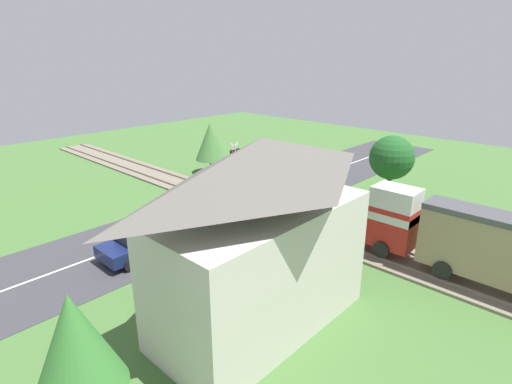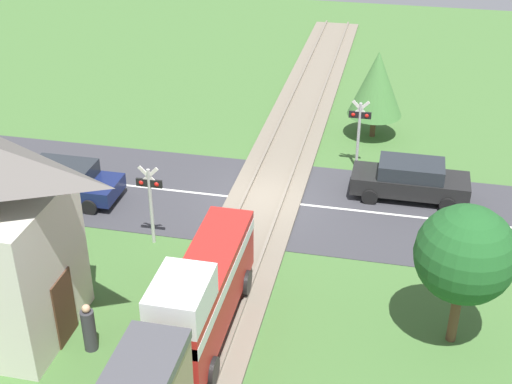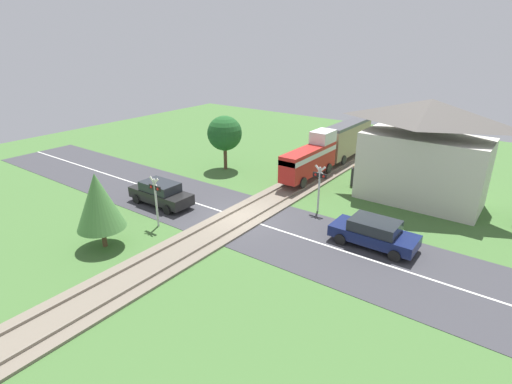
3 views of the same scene
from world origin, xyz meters
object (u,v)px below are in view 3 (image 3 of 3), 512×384
at_px(crossing_signal_east_approach, 319,182).
at_px(station_building, 424,154).
at_px(car_far_side, 374,232).
at_px(crossing_signal_west_approach, 156,195).
at_px(pedestrian_by_station, 354,176).
at_px(car_near_crossing, 161,193).
at_px(train, 332,146).

height_order(crossing_signal_east_approach, station_building, station_building).
height_order(car_far_side, crossing_signal_east_approach, crossing_signal_east_approach).
relative_size(crossing_signal_west_approach, crossing_signal_east_approach, 1.00).
bearing_deg(pedestrian_by_station, crossing_signal_east_approach, -88.92).
xyz_separation_m(car_far_side, crossing_signal_west_approach, (-10.66, -5.04, 1.14)).
bearing_deg(car_near_crossing, station_building, 38.33).
xyz_separation_m(train, station_building, (7.61, -2.79, 1.36)).
height_order(crossing_signal_east_approach, pedestrian_by_station, crossing_signal_east_approach).
bearing_deg(car_far_side, crossing_signal_east_approach, 153.55).
relative_size(train, crossing_signal_west_approach, 4.42).
height_order(car_near_crossing, crossing_signal_east_approach, crossing_signal_east_approach).
bearing_deg(crossing_signal_west_approach, pedestrian_by_station, 63.94).
distance_m(train, pedestrian_by_station, 4.11).
distance_m(train, crossing_signal_west_approach, 15.53).
distance_m(car_near_crossing, crossing_signal_west_approach, 3.28).
distance_m(train, crossing_signal_east_approach, 8.60).
relative_size(crossing_signal_west_approach, pedestrian_by_station, 1.93).
xyz_separation_m(car_near_crossing, crossing_signal_west_approach, (2.20, -2.16, 1.11)).
distance_m(car_near_crossing, station_building, 16.71).
bearing_deg(crossing_signal_east_approach, crossing_signal_west_approach, -131.28).
bearing_deg(crossing_signal_west_approach, station_building, 49.06).
bearing_deg(train, car_near_crossing, -112.35).
bearing_deg(train, crossing_signal_west_approach, -101.74).
xyz_separation_m(train, car_near_crossing, (-5.36, -13.04, -1.06)).
bearing_deg(car_near_crossing, crossing_signal_west_approach, -44.43).
xyz_separation_m(train, crossing_signal_west_approach, (-3.16, -15.20, 0.04)).
height_order(car_near_crossing, pedestrian_by_station, pedestrian_by_station).
bearing_deg(train, crossing_signal_east_approach, -68.46).
distance_m(car_far_side, crossing_signal_west_approach, 11.84).
relative_size(car_near_crossing, station_building, 0.55).
bearing_deg(car_near_crossing, pedestrian_by_station, 51.42).
bearing_deg(car_far_side, station_building, 89.14).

